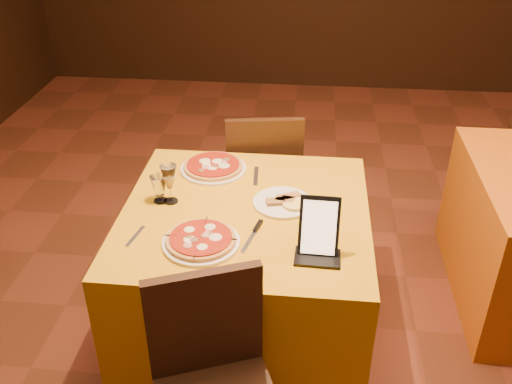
# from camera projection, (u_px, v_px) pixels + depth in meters

# --- Properties ---
(floor) EXTENTS (6.00, 7.00, 0.01)m
(floor) POSITION_uv_depth(u_px,v_px,m) (343.00, 326.00, 2.98)
(floor) COLOR #5E2D19
(floor) RESTS_ON ground
(main_table) EXTENTS (1.10, 1.10, 0.75)m
(main_table) POSITION_uv_depth(u_px,v_px,m) (246.00, 275.00, 2.74)
(main_table) COLOR #D79A0D
(main_table) RESTS_ON floor
(chair_main_far) EXTENTS (0.52, 0.52, 0.91)m
(chair_main_far) POSITION_uv_depth(u_px,v_px,m) (262.00, 177.00, 3.40)
(chair_main_far) COLOR black
(chair_main_far) RESTS_ON floor
(pizza_near) EXTENTS (0.32, 0.32, 0.03)m
(pizza_near) POSITION_uv_depth(u_px,v_px,m) (201.00, 241.00, 2.32)
(pizza_near) COLOR white
(pizza_near) RESTS_ON main_table
(pizza_far) EXTENTS (0.33, 0.33, 0.03)m
(pizza_far) POSITION_uv_depth(u_px,v_px,m) (213.00, 167.00, 2.85)
(pizza_far) COLOR white
(pizza_far) RESTS_ON main_table
(cutlet_dish) EXTENTS (0.27, 0.27, 0.03)m
(cutlet_dish) POSITION_uv_depth(u_px,v_px,m) (283.00, 201.00, 2.58)
(cutlet_dish) COLOR white
(cutlet_dish) RESTS_ON main_table
(wine_glass) EXTENTS (0.08, 0.08, 0.19)m
(wine_glass) POSITION_uv_depth(u_px,v_px,m) (170.00, 184.00, 2.56)
(wine_glass) COLOR tan
(wine_glass) RESTS_ON main_table
(water_glass) EXTENTS (0.07, 0.07, 0.13)m
(water_glass) POSITION_uv_depth(u_px,v_px,m) (159.00, 189.00, 2.58)
(water_glass) COLOR silver
(water_glass) RESTS_ON main_table
(tablet) EXTENTS (0.16, 0.10, 0.23)m
(tablet) POSITION_uv_depth(u_px,v_px,m) (319.00, 226.00, 2.22)
(tablet) COLOR black
(tablet) RESTS_ON main_table
(knife) EXTENTS (0.07, 0.21, 0.01)m
(knife) POSITION_uv_depth(u_px,v_px,m) (251.00, 238.00, 2.36)
(knife) COLOR silver
(knife) RESTS_ON main_table
(fork_near) EXTENTS (0.05, 0.15, 0.01)m
(fork_near) POSITION_uv_depth(u_px,v_px,m) (135.00, 236.00, 2.37)
(fork_near) COLOR silver
(fork_near) RESTS_ON main_table
(fork_far) EXTENTS (0.03, 0.18, 0.01)m
(fork_far) POSITION_uv_depth(u_px,v_px,m) (256.00, 176.00, 2.80)
(fork_far) COLOR silver
(fork_far) RESTS_ON main_table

